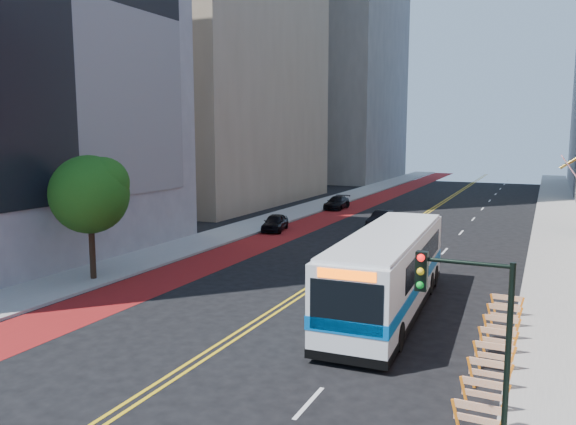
{
  "coord_description": "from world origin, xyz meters",
  "views": [
    {
      "loc": [
        10.87,
        -16.59,
        7.98
      ],
      "look_at": [
        -0.52,
        8.0,
        4.15
      ],
      "focal_mm": 35.0,
      "sensor_mm": 36.0,
      "label": 1
    }
  ],
  "objects_px": {
    "traffic_signal": "(469,319)",
    "car_a": "(275,223)",
    "car_b": "(382,219)",
    "transit_bus": "(389,270)",
    "street_tree": "(91,191)",
    "car_c": "(337,203)"
  },
  "relations": [
    {
      "from": "traffic_signal",
      "to": "transit_bus",
      "type": "bearing_deg",
      "value": 113.3
    },
    {
      "from": "traffic_signal",
      "to": "car_b",
      "type": "relative_size",
      "value": 1.18
    },
    {
      "from": "traffic_signal",
      "to": "car_b",
      "type": "distance_m",
      "value": 35.26
    },
    {
      "from": "car_b",
      "to": "street_tree",
      "type": "bearing_deg",
      "value": -107.27
    },
    {
      "from": "street_tree",
      "to": "car_a",
      "type": "relative_size",
      "value": 1.65
    },
    {
      "from": "transit_bus",
      "to": "car_c",
      "type": "relative_size",
      "value": 2.95
    },
    {
      "from": "car_b",
      "to": "car_c",
      "type": "distance_m",
      "value": 12.21
    },
    {
      "from": "car_b",
      "to": "car_c",
      "type": "relative_size",
      "value": 0.93
    },
    {
      "from": "car_a",
      "to": "car_b",
      "type": "bearing_deg",
      "value": 23.08
    },
    {
      "from": "car_a",
      "to": "traffic_signal",
      "type": "bearing_deg",
      "value": -68.47
    },
    {
      "from": "traffic_signal",
      "to": "car_a",
      "type": "xyz_separation_m",
      "value": [
        -18.71,
        27.93,
        -3.03
      ]
    },
    {
      "from": "car_a",
      "to": "car_c",
      "type": "xyz_separation_m",
      "value": [
        0.0,
        14.95,
        -0.03
      ]
    },
    {
      "from": "transit_bus",
      "to": "street_tree",
      "type": "bearing_deg",
      "value": -177.69
    },
    {
      "from": "transit_bus",
      "to": "car_b",
      "type": "distance_m",
      "value": 23.28
    },
    {
      "from": "car_a",
      "to": "car_b",
      "type": "relative_size",
      "value": 0.95
    },
    {
      "from": "traffic_signal",
      "to": "car_a",
      "type": "bearing_deg",
      "value": 123.82
    },
    {
      "from": "car_a",
      "to": "car_c",
      "type": "distance_m",
      "value": 14.95
    },
    {
      "from": "traffic_signal",
      "to": "car_b",
      "type": "xyz_separation_m",
      "value": [
        -11.12,
        33.32,
        -3.02
      ]
    },
    {
      "from": "street_tree",
      "to": "transit_bus",
      "type": "distance_m",
      "value": 16.27
    },
    {
      "from": "street_tree",
      "to": "car_c",
      "type": "bearing_deg",
      "value": 86.66
    },
    {
      "from": "street_tree",
      "to": "car_a",
      "type": "bearing_deg",
      "value": 83.96
    },
    {
      "from": "street_tree",
      "to": "traffic_signal",
      "type": "height_order",
      "value": "street_tree"
    }
  ]
}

